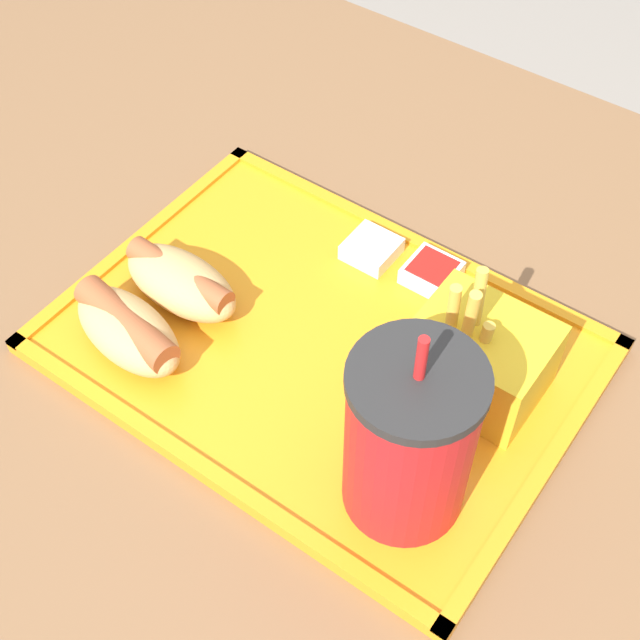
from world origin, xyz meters
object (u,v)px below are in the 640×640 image
(sauce_cup_mayo, at_px, (372,248))
(sauce_cup_ketchup, at_px, (432,272))
(fries_carton, at_px, (479,357))
(hot_dog_near, at_px, (181,281))
(hot_dog_far, at_px, (128,329))
(soda_cup, at_px, (410,439))

(sauce_cup_mayo, relative_size, sauce_cup_ketchup, 1.00)
(fries_carton, bearing_deg, sauce_cup_ketchup, -41.77)
(hot_dog_near, distance_m, sauce_cup_mayo, 0.17)
(hot_dog_far, xyz_separation_m, hot_dog_near, (0.00, -0.06, -0.00))
(hot_dog_far, bearing_deg, hot_dog_near, -90.00)
(hot_dog_far, distance_m, sauce_cup_ketchup, 0.26)
(soda_cup, bearing_deg, hot_dog_far, 3.81)
(sauce_cup_mayo, bearing_deg, sauce_cup_ketchup, -173.51)
(sauce_cup_ketchup, bearing_deg, sauce_cup_mayo, 6.49)
(hot_dog_near, height_order, sauce_cup_ketchup, hot_dog_near)
(soda_cup, height_order, fries_carton, soda_cup)
(hot_dog_far, xyz_separation_m, sauce_cup_ketchup, (-0.16, -0.20, -0.01))
(sauce_cup_ketchup, bearing_deg, hot_dog_far, 52.53)
(hot_dog_near, distance_m, fries_carton, 0.25)
(fries_carton, relative_size, sauce_cup_mayo, 2.75)
(sauce_cup_ketchup, bearing_deg, fries_carton, 138.23)
(soda_cup, relative_size, sauce_cup_ketchup, 4.17)
(sauce_cup_ketchup, bearing_deg, hot_dog_near, 42.10)
(hot_dog_near, bearing_deg, hot_dog_far, 90.00)
(hot_dog_near, xyz_separation_m, sauce_cup_ketchup, (-0.16, -0.14, -0.01))
(hot_dog_far, relative_size, fries_carton, 1.02)
(soda_cup, height_order, hot_dog_near, soda_cup)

